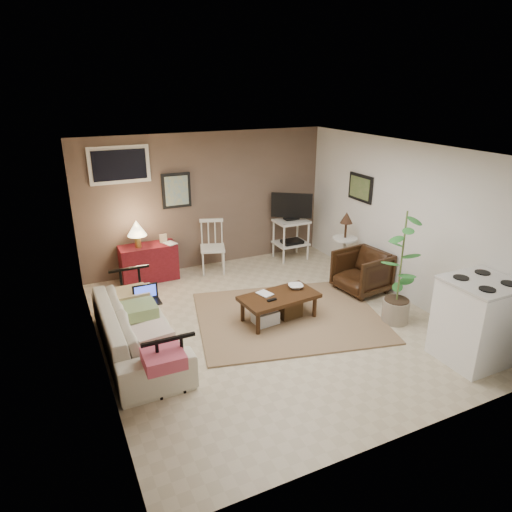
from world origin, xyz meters
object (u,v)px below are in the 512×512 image
sofa (137,321)px  potted_plant (401,264)px  stove (477,320)px  red_console (148,259)px  coffee_table (279,306)px  spindle_chair (213,248)px  side_table (345,237)px  armchair (362,270)px  tv_stand (291,225)px

sofa → potted_plant: potted_plant is taller
sofa → stove: (3.63, -1.91, 0.10)m
red_console → coffee_table: bearing=-59.0°
potted_plant → red_console: bearing=133.6°
spindle_chair → side_table: side_table is taller
spindle_chair → stove: stove is taller
spindle_chair → coffee_table: bearing=-84.6°
armchair → potted_plant: (-0.18, -1.02, 0.50)m
sofa → potted_plant: size_ratio=1.31×
side_table → armchair: bearing=-101.6°
coffee_table → tv_stand: (1.37, 2.07, 0.44)m
sofa → side_table: bearing=-76.2°
side_table → stove: 2.84m
spindle_chair → potted_plant: potted_plant is taller
coffee_table → side_table: (1.80, 0.97, 0.48)m
tv_stand → side_table: size_ratio=1.12×
tv_stand → potted_plant: 2.82m
coffee_table → armchair: bearing=9.9°
spindle_chair → tv_stand: 1.59m
armchair → sofa: bearing=-93.1°
red_console → spindle_chair: (1.13, -0.10, 0.06)m
sofa → stove: bearing=-117.7°
stove → tv_stand: bearing=94.6°
spindle_chair → tv_stand: bearing=-1.5°
tv_stand → spindle_chair: bearing=178.5°
sofa → spindle_chair: spindle_chair is taller
coffee_table → red_console: (-1.33, 2.21, 0.14)m
tv_stand → red_console: bearing=177.0°
red_console → armchair: bearing=-32.7°
coffee_table → sofa: (-1.95, 0.05, 0.19)m
sofa → tv_stand: tv_stand is taller
sofa → red_console: size_ratio=1.99×
side_table → tv_stand: bearing=111.5°
red_console → potted_plant: (2.81, -2.95, 0.50)m
spindle_chair → potted_plant: size_ratio=0.56×
side_table → stove: (-0.11, -2.83, -0.19)m
tv_stand → side_table: tv_stand is taller
stove → spindle_chair: bearing=115.4°
coffee_table → tv_stand: bearing=56.6°
spindle_chair → stove: size_ratio=0.88×
side_table → potted_plant: 1.75m
coffee_table → spindle_chair: bearing=95.4°
spindle_chair → armchair: bearing=-44.4°
sofa → potted_plant: (3.42, -0.78, 0.45)m
tv_stand → sofa: bearing=-148.6°
sofa → coffee_table: bearing=-91.5°
red_console → tv_stand: (2.70, -0.14, 0.30)m
armchair → coffee_table: bearing=-87.0°
coffee_table → sofa: size_ratio=0.53×
red_console → tv_stand: tv_stand is taller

